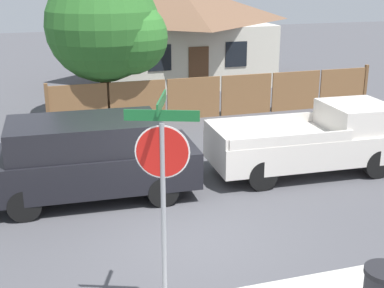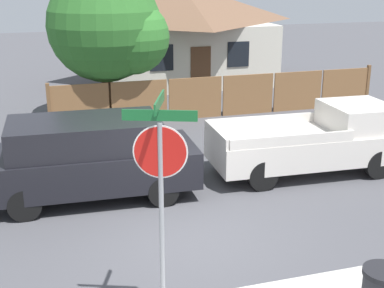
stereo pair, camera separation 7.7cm
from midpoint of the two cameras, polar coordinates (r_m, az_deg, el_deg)
The scene contains 7 objects.
ground_plane at distance 10.88m, azimuth -0.68°, elevation -9.84°, with size 80.00×80.00×0.00m, color #47474C.
wooden_fence at distance 19.51m, azimuth 2.94°, elevation 5.12°, with size 12.32×0.12×1.58m.
house at distance 26.26m, azimuth -1.65°, elevation 12.06°, with size 8.28×7.13×4.58m.
oak_tree at distance 19.05m, azimuth -9.02°, elevation 12.13°, with size 4.13×3.93×5.27m.
red_suv at distance 12.51m, azimuth -11.09°, elevation -1.33°, with size 4.91×2.23×1.89m.
orange_pickup at distance 14.34m, azimuth 12.91°, elevation 0.40°, with size 5.16×2.16×1.77m.
stop_sign at distance 7.34m, azimuth -3.44°, elevation -3.32°, with size 0.95×0.86×3.51m.
Camera 1 is at (-2.79, -9.21, 5.07)m, focal length 50.00 mm.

